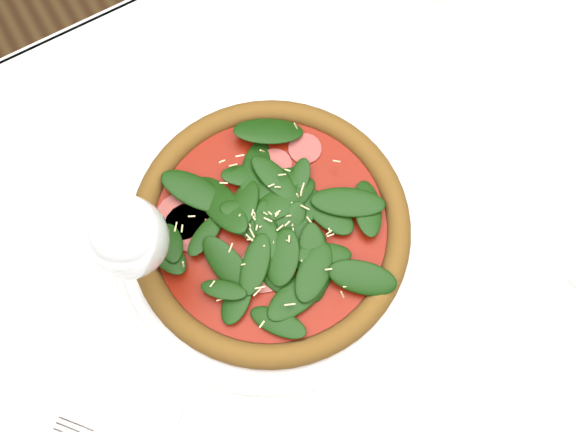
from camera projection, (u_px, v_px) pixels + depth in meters
ground at (301, 326)px, 1.48m from camera, size 6.00×6.00×0.00m
dining_table at (310, 248)px, 0.86m from camera, size 1.21×0.81×0.75m
plate at (271, 231)px, 0.75m from camera, size 0.38×0.38×0.02m
pizza at (270, 225)px, 0.73m from camera, size 0.40×0.40×0.04m
wine_glass at (128, 239)px, 0.62m from camera, size 0.08×0.08×0.19m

